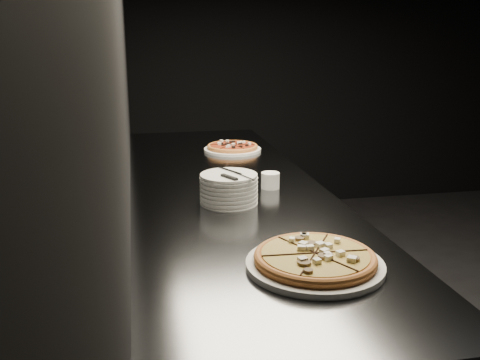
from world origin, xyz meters
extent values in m
cube|color=black|center=(-2.50, 0.00, 1.40)|extent=(0.02, 5.00, 2.80)
cube|color=black|center=(0.00, 2.50, 1.40)|extent=(5.00, 0.02, 2.80)
cube|color=#56585D|center=(-2.13, 0.00, 0.45)|extent=(0.70, 2.40, 0.90)
cube|color=#56585D|center=(-2.13, 0.00, 0.91)|extent=(0.74, 2.44, 0.02)
cylinder|color=white|center=(-2.04, -0.79, 0.93)|extent=(0.35, 0.35, 0.02)
cylinder|color=#D1813E|center=(-2.04, -0.79, 0.94)|extent=(0.32, 0.32, 0.01)
torus|color=#D1813E|center=(-2.04, -0.79, 0.95)|extent=(0.33, 0.33, 0.02)
cylinder|color=#F8D552|center=(-2.04, -0.79, 0.96)|extent=(0.29, 0.29, 0.01)
cylinder|color=white|center=(-1.99, 0.63, 0.93)|extent=(0.29, 0.29, 0.01)
cylinder|color=#D1813E|center=(-1.99, 0.63, 0.94)|extent=(0.30, 0.30, 0.01)
torus|color=#D1813E|center=(-1.99, 0.63, 0.94)|extent=(0.30, 0.30, 0.02)
cylinder|color=maroon|center=(-1.99, 0.63, 0.95)|extent=(0.26, 0.26, 0.01)
cylinder|color=white|center=(-2.16, -0.21, 0.93)|extent=(0.20, 0.20, 0.02)
cylinder|color=white|center=(-2.16, -0.21, 0.94)|extent=(0.20, 0.20, 0.02)
cylinder|color=white|center=(-2.16, -0.21, 0.96)|extent=(0.20, 0.20, 0.02)
cylinder|color=white|center=(-2.16, -0.21, 0.97)|extent=(0.20, 0.20, 0.02)
cylinder|color=white|center=(-2.16, -0.21, 0.99)|extent=(0.20, 0.20, 0.02)
cylinder|color=white|center=(-2.16, -0.21, 1.00)|extent=(0.20, 0.20, 0.02)
cylinder|color=white|center=(-2.16, -0.21, 1.02)|extent=(0.20, 0.20, 0.02)
cube|color=#B7BABF|center=(-2.15, -0.17, 1.03)|extent=(0.07, 0.12, 0.00)
cube|color=black|center=(-2.17, -0.27, 1.03)|extent=(0.05, 0.08, 0.01)
cube|color=#B7BABF|center=(-2.13, -0.22, 1.03)|extent=(0.04, 0.20, 0.00)
cylinder|color=white|center=(-1.97, -0.06, 0.95)|extent=(0.07, 0.07, 0.06)
cylinder|color=black|center=(-1.97, -0.06, 0.97)|extent=(0.06, 0.06, 0.01)
camera|label=1|loc=(-2.47, -1.98, 1.50)|focal=40.00mm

